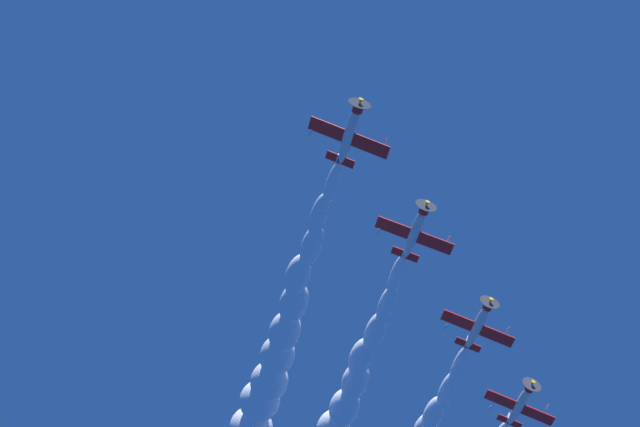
% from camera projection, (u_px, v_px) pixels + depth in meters
% --- Properties ---
extents(airplane_lead, '(7.39, 7.37, 3.29)m').
position_uv_depth(airplane_lead, '(350.00, 133.00, 78.13)').
color(airplane_lead, silver).
extents(airplane_left_wingman, '(7.52, 7.38, 3.13)m').
position_uv_depth(airplane_left_wingman, '(415.00, 231.00, 83.40)').
color(airplane_left_wingman, silver).
extents(airplane_right_wingman, '(7.46, 7.41, 3.01)m').
position_uv_depth(airplane_right_wingman, '(478.00, 324.00, 89.59)').
color(airplane_right_wingman, silver).
extents(airplane_outer_left, '(7.45, 7.39, 3.12)m').
position_uv_depth(airplane_outer_left, '(520.00, 404.00, 94.52)').
color(airplane_outer_left, silver).
extents(smoke_trail_lead, '(30.19, 36.36, 6.44)m').
position_uv_depth(smoke_trail_lead, '(272.00, 366.00, 95.00)').
color(smoke_trail_lead, white).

